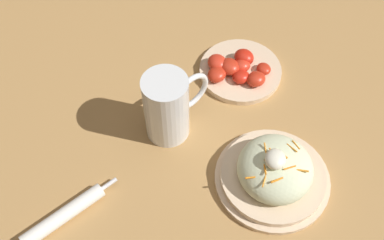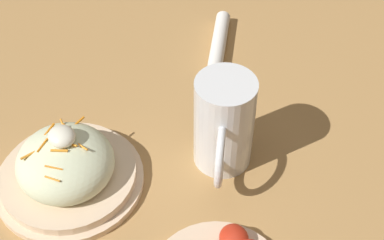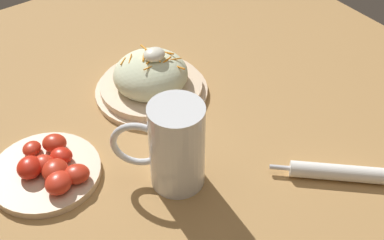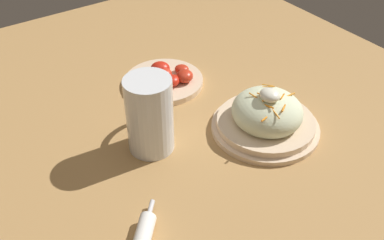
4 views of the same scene
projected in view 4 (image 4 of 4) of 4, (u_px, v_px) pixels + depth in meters
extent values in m
plane|color=#B2844C|center=(163.00, 137.00, 0.95)|extent=(1.43, 1.43, 0.00)
cylinder|color=beige|center=(265.00, 127.00, 0.97)|extent=(0.23, 0.23, 0.01)
cylinder|color=beige|center=(266.00, 123.00, 0.96)|extent=(0.21, 0.21, 0.02)
ellipsoid|color=beige|center=(267.00, 111.00, 0.94)|extent=(0.15, 0.15, 0.08)
cylinder|color=orange|center=(269.00, 92.00, 0.92)|extent=(0.02, 0.02, 0.00)
cylinder|color=orange|center=(263.00, 96.00, 0.91)|extent=(0.03, 0.02, 0.01)
cylinder|color=orange|center=(268.00, 106.00, 0.89)|extent=(0.03, 0.01, 0.01)
cylinder|color=orange|center=(269.00, 87.00, 0.95)|extent=(0.02, 0.02, 0.01)
cylinder|color=orange|center=(266.00, 118.00, 0.88)|extent=(0.01, 0.03, 0.01)
cylinder|color=orange|center=(254.00, 96.00, 0.92)|extent=(0.03, 0.01, 0.01)
cylinder|color=orange|center=(276.00, 114.00, 0.88)|extent=(0.03, 0.01, 0.01)
cylinder|color=orange|center=(284.00, 108.00, 0.89)|extent=(0.02, 0.02, 0.01)
cylinder|color=orange|center=(290.00, 95.00, 0.93)|extent=(0.00, 0.03, 0.00)
cylinder|color=orange|center=(267.00, 100.00, 0.90)|extent=(0.00, 0.03, 0.01)
cylinder|color=orange|center=(283.00, 96.00, 0.91)|extent=(0.02, 0.02, 0.01)
cylinder|color=orange|center=(274.00, 99.00, 0.90)|extent=(0.01, 0.02, 0.01)
cylinder|color=orange|center=(268.00, 85.00, 0.96)|extent=(0.02, 0.02, 0.00)
ellipsoid|color=white|center=(270.00, 95.00, 0.90)|extent=(0.04, 0.04, 0.02)
cylinder|color=white|center=(150.00, 115.00, 0.88)|extent=(0.09, 0.09, 0.16)
cylinder|color=orange|center=(151.00, 128.00, 0.90)|extent=(0.09, 0.09, 0.10)
cylinder|color=white|center=(149.00, 105.00, 0.86)|extent=(0.09, 0.09, 0.01)
torus|color=white|center=(156.00, 97.00, 0.93)|extent=(0.08, 0.07, 0.10)
cylinder|color=silver|center=(151.00, 209.00, 0.78)|extent=(0.03, 0.03, 0.01)
cylinder|color=beige|center=(164.00, 81.00, 1.11)|extent=(0.20, 0.20, 0.01)
ellipsoid|color=red|center=(160.00, 68.00, 1.11)|extent=(0.06, 0.06, 0.03)
ellipsoid|color=red|center=(172.00, 81.00, 1.07)|extent=(0.05, 0.05, 0.03)
ellipsoid|color=red|center=(152.00, 88.00, 1.05)|extent=(0.06, 0.06, 0.03)
ellipsoid|color=red|center=(156.00, 79.00, 1.07)|extent=(0.07, 0.07, 0.03)
ellipsoid|color=red|center=(144.00, 81.00, 1.07)|extent=(0.07, 0.07, 0.03)
ellipsoid|color=red|center=(185.00, 76.00, 1.09)|extent=(0.06, 0.06, 0.03)
ellipsoid|color=red|center=(182.00, 69.00, 1.12)|extent=(0.05, 0.05, 0.02)
ellipsoid|color=red|center=(164.00, 74.00, 1.09)|extent=(0.05, 0.05, 0.03)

